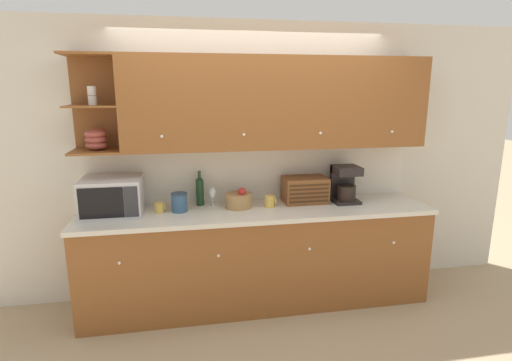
{
  "coord_description": "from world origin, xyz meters",
  "views": [
    {
      "loc": [
        -0.64,
        -3.74,
        1.99
      ],
      "look_at": [
        0.0,
        -0.22,
        1.17
      ],
      "focal_mm": 28.0,
      "sensor_mm": 36.0,
      "label": 1
    }
  ],
  "objects_px": {
    "bread_box": "(305,190)",
    "mug": "(270,201)",
    "wine_bottle": "(200,190)",
    "microwave": "(112,196)",
    "storage_canister": "(179,202)",
    "wine_glass": "(213,194)",
    "coffee_maker": "(345,184)",
    "mug_blue_second": "(160,208)",
    "fruit_basket": "(238,200)"
  },
  "relations": [
    {
      "from": "mug",
      "to": "wine_glass",
      "type": "bearing_deg",
      "value": 167.22
    },
    {
      "from": "wine_bottle",
      "to": "bread_box",
      "type": "height_order",
      "value": "wine_bottle"
    },
    {
      "from": "mug",
      "to": "mug_blue_second",
      "type": "bearing_deg",
      "value": 179.12
    },
    {
      "from": "coffee_maker",
      "to": "wine_bottle",
      "type": "bearing_deg",
      "value": 174.81
    },
    {
      "from": "microwave",
      "to": "fruit_basket",
      "type": "height_order",
      "value": "microwave"
    },
    {
      "from": "bread_box",
      "to": "mug",
      "type": "bearing_deg",
      "value": -164.04
    },
    {
      "from": "mug_blue_second",
      "to": "wine_glass",
      "type": "distance_m",
      "value": 0.49
    },
    {
      "from": "storage_canister",
      "to": "mug",
      "type": "xyz_separation_m",
      "value": [
        0.82,
        -0.01,
        -0.03
      ]
    },
    {
      "from": "microwave",
      "to": "storage_canister",
      "type": "xyz_separation_m",
      "value": [
        0.57,
        -0.03,
        -0.08
      ]
    },
    {
      "from": "mug_blue_second",
      "to": "mug",
      "type": "bearing_deg",
      "value": -0.88
    },
    {
      "from": "mug_blue_second",
      "to": "storage_canister",
      "type": "bearing_deg",
      "value": -2.16
    },
    {
      "from": "wine_glass",
      "to": "coffee_maker",
      "type": "bearing_deg",
      "value": -3.11
    },
    {
      "from": "fruit_basket",
      "to": "bread_box",
      "type": "xyz_separation_m",
      "value": [
        0.65,
        0.06,
        0.05
      ]
    },
    {
      "from": "wine_glass",
      "to": "coffee_maker",
      "type": "distance_m",
      "value": 1.27
    },
    {
      "from": "mug_blue_second",
      "to": "mug",
      "type": "relative_size",
      "value": 0.87
    },
    {
      "from": "wine_glass",
      "to": "wine_bottle",
      "type": "bearing_deg",
      "value": 153.58
    },
    {
      "from": "coffee_maker",
      "to": "wine_glass",
      "type": "bearing_deg",
      "value": 176.89
    },
    {
      "from": "microwave",
      "to": "bread_box",
      "type": "bearing_deg",
      "value": 2.27
    },
    {
      "from": "wine_bottle",
      "to": "coffee_maker",
      "type": "xyz_separation_m",
      "value": [
        1.38,
        -0.13,
        0.03
      ]
    },
    {
      "from": "fruit_basket",
      "to": "bread_box",
      "type": "relative_size",
      "value": 0.6
    },
    {
      "from": "coffee_maker",
      "to": "microwave",
      "type": "bearing_deg",
      "value": -179.63
    },
    {
      "from": "mug",
      "to": "coffee_maker",
      "type": "height_order",
      "value": "coffee_maker"
    },
    {
      "from": "fruit_basket",
      "to": "wine_glass",
      "type": "bearing_deg",
      "value": 161.34
    },
    {
      "from": "wine_glass",
      "to": "coffee_maker",
      "type": "height_order",
      "value": "coffee_maker"
    },
    {
      "from": "mug",
      "to": "coffee_maker",
      "type": "relative_size",
      "value": 0.31
    },
    {
      "from": "microwave",
      "to": "wine_bottle",
      "type": "relative_size",
      "value": 1.53
    },
    {
      "from": "coffee_maker",
      "to": "mug_blue_second",
      "type": "bearing_deg",
      "value": -178.9
    },
    {
      "from": "microwave",
      "to": "storage_canister",
      "type": "bearing_deg",
      "value": -2.65
    },
    {
      "from": "wine_bottle",
      "to": "mug",
      "type": "xyz_separation_m",
      "value": [
        0.63,
        -0.17,
        -0.09
      ]
    },
    {
      "from": "microwave",
      "to": "wine_bottle",
      "type": "bearing_deg",
      "value": 10.4
    },
    {
      "from": "fruit_basket",
      "to": "microwave",
      "type": "bearing_deg",
      "value": -179.75
    },
    {
      "from": "microwave",
      "to": "mug",
      "type": "bearing_deg",
      "value": -1.44
    },
    {
      "from": "bread_box",
      "to": "fruit_basket",
      "type": "bearing_deg",
      "value": -174.33
    },
    {
      "from": "mug_blue_second",
      "to": "coffee_maker",
      "type": "height_order",
      "value": "coffee_maker"
    },
    {
      "from": "storage_canister",
      "to": "wine_bottle",
      "type": "relative_size",
      "value": 0.51
    },
    {
      "from": "microwave",
      "to": "mug",
      "type": "height_order",
      "value": "microwave"
    },
    {
      "from": "mug_blue_second",
      "to": "coffee_maker",
      "type": "relative_size",
      "value": 0.27
    },
    {
      "from": "microwave",
      "to": "wine_bottle",
      "type": "distance_m",
      "value": 0.77
    },
    {
      "from": "mug",
      "to": "bread_box",
      "type": "bearing_deg",
      "value": 15.96
    },
    {
      "from": "microwave",
      "to": "storage_canister",
      "type": "distance_m",
      "value": 0.57
    },
    {
      "from": "microwave",
      "to": "wine_glass",
      "type": "relative_size",
      "value": 2.81
    },
    {
      "from": "wine_bottle",
      "to": "bread_box",
      "type": "xyz_separation_m",
      "value": [
        1.0,
        -0.07,
        -0.03
      ]
    },
    {
      "from": "bread_box",
      "to": "coffee_maker",
      "type": "distance_m",
      "value": 0.39
    },
    {
      "from": "wine_bottle",
      "to": "microwave",
      "type": "bearing_deg",
      "value": -169.6
    },
    {
      "from": "mug_blue_second",
      "to": "wine_glass",
      "type": "xyz_separation_m",
      "value": [
        0.47,
        0.1,
        0.08
      ]
    },
    {
      "from": "microwave",
      "to": "fruit_basket",
      "type": "xyz_separation_m",
      "value": [
        1.1,
        0.0,
        -0.09
      ]
    },
    {
      "from": "microwave",
      "to": "mug_blue_second",
      "type": "height_order",
      "value": "microwave"
    },
    {
      "from": "microwave",
      "to": "wine_glass",
      "type": "distance_m",
      "value": 0.87
    },
    {
      "from": "wine_glass",
      "to": "coffee_maker",
      "type": "xyz_separation_m",
      "value": [
        1.26,
        -0.07,
        0.06
      ]
    },
    {
      "from": "mug_blue_second",
      "to": "storage_canister",
      "type": "height_order",
      "value": "storage_canister"
    }
  ]
}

